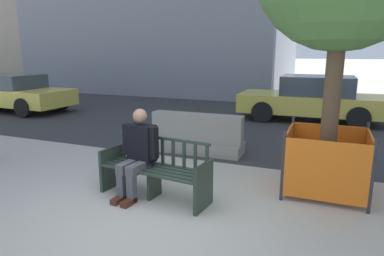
% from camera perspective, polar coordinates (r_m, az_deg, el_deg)
% --- Properties ---
extents(ground_plane, '(200.00, 200.00, 0.00)m').
position_cam_1_polar(ground_plane, '(4.53, -7.57, -15.64)').
color(ground_plane, '#ADA89E').
extents(street_asphalt, '(120.00, 12.00, 0.01)m').
position_cam_1_polar(street_asphalt, '(12.50, 12.41, 2.57)').
color(street_asphalt, '#333335').
rests_on(street_asphalt, ground).
extents(street_bench, '(1.74, 0.71, 0.88)m').
position_cam_1_polar(street_bench, '(5.14, -6.18, -7.22)').
color(street_bench, '#28382D').
rests_on(street_bench, ground).
extents(seated_person, '(0.59, 0.75, 1.31)m').
position_cam_1_polar(seated_person, '(5.15, -9.02, -3.82)').
color(seated_person, black).
rests_on(seated_person, ground).
extents(jersey_barrier_centre, '(2.01, 0.71, 0.84)m').
position_cam_1_polar(jersey_barrier_centre, '(7.38, 0.78, -1.42)').
color(jersey_barrier_centre, gray).
rests_on(jersey_barrier_centre, ground).
extents(construction_fence, '(1.20, 1.20, 1.03)m').
position_cam_1_polar(construction_fence, '(5.64, 21.48, -4.94)').
color(construction_fence, '#2D2D33').
rests_on(construction_fence, ground).
extents(car_taxi_near, '(4.33, 1.94, 1.40)m').
position_cam_1_polar(car_taxi_near, '(11.32, 19.39, 4.64)').
color(car_taxi_near, '#DBC64C').
rests_on(car_taxi_near, ground).
extents(car_sedan_mid, '(4.39, 1.97, 1.31)m').
position_cam_1_polar(car_sedan_mid, '(14.07, -27.56, 5.25)').
color(car_sedan_mid, '#DBC64C').
rests_on(car_sedan_mid, ground).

